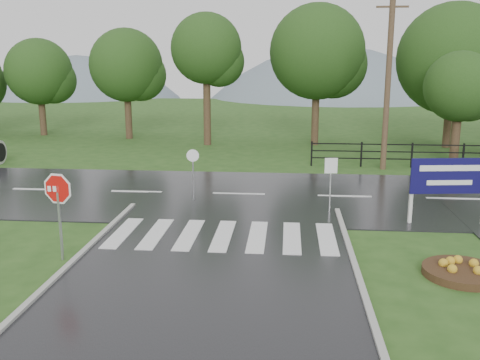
# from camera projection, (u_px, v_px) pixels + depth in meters

# --- Properties ---
(ground) EXTENTS (120.00, 120.00, 0.00)m
(ground) POSITION_uv_depth(u_px,v_px,m) (193.00, 318.00, 10.74)
(ground) COLOR #274C19
(ground) RESTS_ON ground
(main_road) EXTENTS (90.00, 8.00, 0.04)m
(main_road) POSITION_uv_depth(u_px,v_px,m) (239.00, 195.00, 20.45)
(main_road) COLOR black
(main_road) RESTS_ON ground
(crosswalk) EXTENTS (6.50, 2.80, 0.02)m
(crosswalk) POSITION_uv_depth(u_px,v_px,m) (223.00, 235.00, 15.59)
(crosswalk) COLOR silver
(crosswalk) RESTS_ON ground
(fence_west) EXTENTS (9.58, 0.08, 1.20)m
(fence_west) POSITION_uv_depth(u_px,v_px,m) (412.00, 153.00, 25.45)
(fence_west) COLOR black
(fence_west) RESTS_ON ground
(hills) EXTENTS (102.00, 48.00, 48.00)m
(hills) POSITION_uv_depth(u_px,v_px,m) (298.00, 205.00, 77.01)
(hills) COLOR slate
(hills) RESTS_ON ground
(treeline) EXTENTS (83.20, 5.20, 10.00)m
(treeline) POSITION_uv_depth(u_px,v_px,m) (274.00, 141.00, 33.96)
(treeline) COLOR #1A3B12
(treeline) RESTS_ON ground
(stop_sign) EXTENTS (1.06, 0.26, 2.44)m
(stop_sign) POSITION_uv_depth(u_px,v_px,m) (58.00, 196.00, 13.47)
(stop_sign) COLOR #939399
(stop_sign) RESTS_ON ground
(estate_billboard) EXTENTS (2.42, 0.36, 2.13)m
(estate_billboard) POSITION_uv_depth(u_px,v_px,m) (449.00, 179.00, 16.46)
(estate_billboard) COLOR silver
(estate_billboard) RESTS_ON ground
(flower_bed) EXTENTS (1.88, 1.88, 0.38)m
(flower_bed) POSITION_uv_depth(u_px,v_px,m) (463.00, 271.00, 12.79)
(flower_bed) COLOR #332111
(flower_bed) RESTS_ON ground
(reg_sign_small) EXTENTS (0.42, 0.07, 1.90)m
(reg_sign_small) POSITION_uv_depth(u_px,v_px,m) (331.00, 174.00, 17.72)
(reg_sign_small) COLOR #939399
(reg_sign_small) RESTS_ON ground
(reg_sign_round) EXTENTS (0.45, 0.08, 1.92)m
(reg_sign_round) POSITION_uv_depth(u_px,v_px,m) (193.00, 168.00, 19.27)
(reg_sign_round) COLOR #939399
(reg_sign_round) RESTS_ON ground
(utility_pole_east) EXTENTS (1.42, 0.27, 7.96)m
(utility_pole_east) POSITION_uv_depth(u_px,v_px,m) (388.00, 82.00, 24.35)
(utility_pole_east) COLOR #473523
(utility_pole_east) RESTS_ON ground
(entrance_tree_left) EXTENTS (3.44, 3.44, 5.49)m
(entrance_tree_left) POSITION_uv_depth(u_px,v_px,m) (460.00, 87.00, 26.03)
(entrance_tree_left) COLOR #3D2B1C
(entrance_tree_left) RESTS_ON ground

